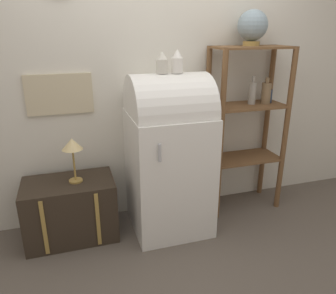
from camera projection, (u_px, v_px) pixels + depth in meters
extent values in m
plane|color=#60564C|center=(176.00, 236.00, 2.86)|extent=(12.00, 12.00, 0.00)
cube|color=silver|center=(157.00, 71.00, 2.91)|extent=(7.00, 0.05, 2.70)
cube|color=#C6B793|center=(60.00, 94.00, 2.69)|extent=(0.53, 0.02, 0.33)
cube|color=white|center=(169.00, 172.00, 2.87)|extent=(0.66, 0.67, 1.05)
cylinder|color=white|center=(169.00, 112.00, 2.68)|extent=(0.64, 0.62, 0.62)
cylinder|color=#B7B7BC|center=(160.00, 153.00, 2.39)|extent=(0.02, 0.02, 0.14)
cube|color=#33281E|center=(71.00, 209.00, 2.79)|extent=(0.74, 0.45, 0.52)
cube|color=#AD8942|center=(44.00, 228.00, 2.52)|extent=(0.03, 0.01, 0.47)
cube|color=#AD8942|center=(98.00, 220.00, 2.64)|extent=(0.03, 0.01, 0.47)
cylinder|color=brown|center=(221.00, 140.00, 2.89)|extent=(0.05, 0.05, 1.56)
cylinder|color=brown|center=(285.00, 133.00, 3.08)|extent=(0.05, 0.05, 1.56)
cylinder|color=brown|center=(206.00, 130.00, 3.17)|extent=(0.05, 0.05, 1.56)
cylinder|color=brown|center=(266.00, 124.00, 3.36)|extent=(0.05, 0.05, 1.56)
cube|color=brown|center=(243.00, 158.00, 3.22)|extent=(0.70, 0.35, 0.02)
cube|color=brown|center=(247.00, 106.00, 3.04)|extent=(0.70, 0.35, 0.02)
cube|color=brown|center=(252.00, 47.00, 2.86)|extent=(0.70, 0.35, 0.02)
cylinder|color=#9E998E|center=(252.00, 93.00, 3.03)|extent=(0.07, 0.07, 0.20)
cylinder|color=#9E998E|center=(254.00, 79.00, 2.99)|extent=(0.03, 0.03, 0.05)
cylinder|color=#7F6647|center=(266.00, 93.00, 3.05)|extent=(0.09, 0.09, 0.19)
cylinder|color=#7F6647|center=(267.00, 80.00, 3.01)|extent=(0.03, 0.03, 0.05)
cylinder|color=#23334C|center=(269.00, 96.00, 3.11)|extent=(0.07, 0.07, 0.12)
cylinder|color=#23334C|center=(269.00, 88.00, 3.08)|extent=(0.03, 0.03, 0.03)
cylinder|color=#AD8942|center=(251.00, 43.00, 2.88)|extent=(0.15, 0.15, 0.04)
sphere|color=#7F939E|center=(253.00, 25.00, 2.83)|extent=(0.26, 0.26, 0.26)
cylinder|color=beige|center=(162.00, 66.00, 2.54)|extent=(0.10, 0.10, 0.11)
cone|color=beige|center=(162.00, 55.00, 2.52)|extent=(0.08, 0.08, 0.06)
cylinder|color=white|center=(177.00, 65.00, 2.56)|extent=(0.09, 0.09, 0.12)
cone|color=white|center=(177.00, 53.00, 2.53)|extent=(0.08, 0.08, 0.06)
cylinder|color=#AD8942|center=(76.00, 181.00, 2.70)|extent=(0.11, 0.11, 0.02)
cylinder|color=#AD8942|center=(74.00, 165.00, 2.65)|extent=(0.02, 0.02, 0.27)
cone|color=#DBC184|center=(72.00, 144.00, 2.59)|extent=(0.17, 0.17, 0.09)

